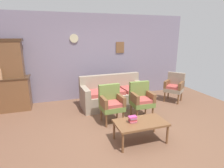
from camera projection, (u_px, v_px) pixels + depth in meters
name	position (u px, v px, depth m)	size (l,w,h in m)	color
ground_plane	(122.00, 135.00, 3.89)	(7.68, 7.68, 0.00)	brown
wall_back_with_decor	(93.00, 57.00, 5.96)	(6.40, 0.09, 2.70)	gray
side_cabinet	(9.00, 94.00, 5.09)	(1.16, 0.55, 0.93)	brown
cabinet_upper_hutch	(4.00, 58.00, 4.91)	(0.99, 0.38, 1.03)	brown
floral_couch	(113.00, 95.00, 5.44)	(1.92, 0.90, 0.90)	gray
armchair_by_doorway	(111.00, 102.00, 4.38)	(0.54, 0.51, 0.90)	olive
armchair_near_couch_end	(141.00, 98.00, 4.64)	(0.53, 0.50, 0.90)	olive
wingback_chair_by_fireplace	(174.00, 86.00, 5.79)	(0.71, 0.71, 0.90)	gray
coffee_table	(140.00, 124.00, 3.57)	(1.00, 0.56, 0.42)	brown
book_stack_on_table	(133.00, 119.00, 3.52)	(0.17, 0.12, 0.13)	#AB545F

